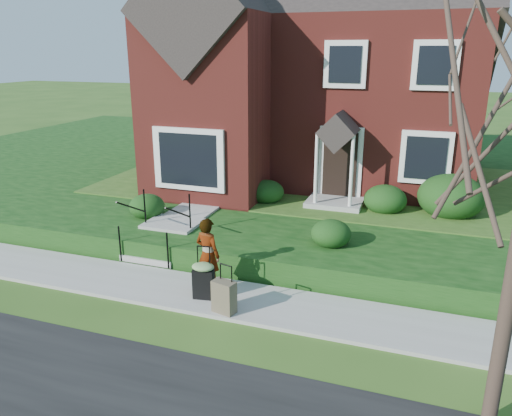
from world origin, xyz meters
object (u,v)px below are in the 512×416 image
at_px(front_steps, 164,235).
at_px(woman, 208,255).
at_px(suitcase_olive, 224,297).
at_px(suitcase_black, 203,278).

bearing_deg(front_steps, woman, -39.84).
relative_size(woman, suitcase_olive, 1.64).
height_order(suitcase_black, suitcase_olive, suitcase_black).
relative_size(suitcase_black, suitcase_olive, 1.14).
relative_size(front_steps, suitcase_black, 1.79).
bearing_deg(woman, front_steps, -25.01).
xyz_separation_m(front_steps, woman, (2.00, -1.67, 0.41)).
height_order(front_steps, suitcase_olive, front_steps).
bearing_deg(front_steps, suitcase_black, -44.74).
distance_m(front_steps, suitcase_black, 2.89).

